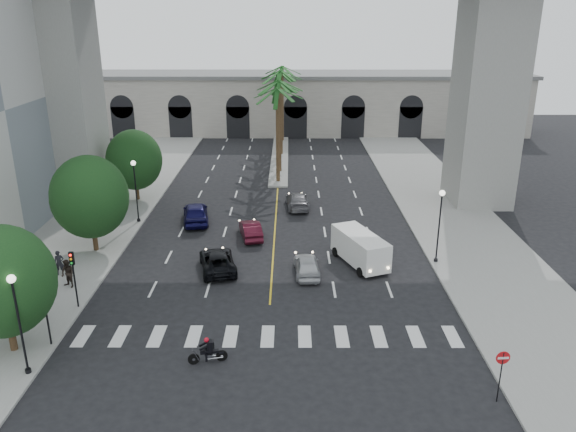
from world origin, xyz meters
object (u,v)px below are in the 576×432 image
at_px(lamp_post_left_near, 18,316).
at_px(pedestrian_b, 68,274).
at_px(car_a, 307,265).
at_px(do_not_enter_sign, 502,366).
at_px(lamp_post_left_far, 135,186).
at_px(traffic_signal_far, 73,270).
at_px(pedestrian_a, 59,263).
at_px(car_d, 297,200).
at_px(car_c, 218,261).
at_px(motorcycle_rider, 209,351).
at_px(lamp_post_right, 440,220).
at_px(car_b, 251,230).
at_px(cargo_van, 360,248).
at_px(car_e, 196,213).
at_px(traffic_signal_near, 45,304).

bearing_deg(lamp_post_left_near, pedestrian_b, 98.56).
distance_m(car_a, do_not_enter_sign, 15.48).
relative_size(lamp_post_left_near, lamp_post_left_far, 1.00).
relative_size(traffic_signal_far, do_not_enter_sign, 1.40).
height_order(traffic_signal_far, pedestrian_a, traffic_signal_far).
bearing_deg(car_d, do_not_enter_sign, 103.41).
bearing_deg(car_c, pedestrian_a, -7.16).
xyz_separation_m(car_c, pedestrian_a, (-10.31, -1.03, 0.32)).
bearing_deg(motorcycle_rider, lamp_post_left_far, 100.92).
bearing_deg(car_c, motorcycle_rider, 81.71).
relative_size(lamp_post_right, car_b, 1.33).
height_order(lamp_post_right, cargo_van, lamp_post_right).
bearing_deg(car_e, lamp_post_right, 145.56).
relative_size(traffic_signal_far, cargo_van, 0.66).
relative_size(car_a, car_b, 0.98).
xyz_separation_m(car_e, pedestrian_a, (-7.37, -10.34, 0.13)).
height_order(car_d, pedestrian_a, pedestrian_a).
bearing_deg(lamp_post_left_far, lamp_post_right, -19.33).
distance_m(traffic_signal_far, car_b, 14.83).
xyz_separation_m(lamp_post_left_far, traffic_signal_near, (0.10, -18.50, -0.71)).
height_order(lamp_post_left_far, car_b, lamp_post_left_far).
xyz_separation_m(lamp_post_left_far, car_d, (13.28, 4.03, -2.54)).
distance_m(car_a, pedestrian_a, 16.35).
bearing_deg(pedestrian_b, do_not_enter_sign, 5.48).
xyz_separation_m(traffic_signal_near, pedestrian_b, (-1.46, 6.53, -1.44)).
height_order(car_d, pedestrian_b, pedestrian_b).
xyz_separation_m(traffic_signal_near, motorcycle_rider, (8.46, -1.40, -1.87)).
bearing_deg(lamp_post_left_far, cargo_van, -25.08).
xyz_separation_m(traffic_signal_far, car_c, (7.60, 5.39, -1.85)).
relative_size(car_c, pedestrian_a, 2.87).
bearing_deg(traffic_signal_far, car_b, 49.98).
distance_m(lamp_post_left_far, pedestrian_b, 12.24).
relative_size(traffic_signal_far, pedestrian_a, 2.20).
xyz_separation_m(traffic_signal_far, car_b, (9.46, 11.27, -1.85)).
relative_size(motorcycle_rider, car_a, 0.50).
bearing_deg(pedestrian_b, car_e, 93.95).
bearing_deg(pedestrian_a, car_c, -20.57).
bearing_deg(lamp_post_left_near, car_d, 62.05).
distance_m(traffic_signal_near, pedestrian_a, 8.92).
height_order(lamp_post_left_far, cargo_van, lamp_post_left_far).
xyz_separation_m(car_c, pedestrian_b, (-9.06, -2.86, 0.41)).
xyz_separation_m(car_b, do_not_enter_sign, (12.34, -19.65, 1.23)).
distance_m(traffic_signal_far, pedestrian_b, 3.25).
bearing_deg(traffic_signal_near, traffic_signal_far, 90.00).
bearing_deg(lamp_post_left_near, car_c, 57.07).
xyz_separation_m(lamp_post_left_far, traffic_signal_far, (0.10, -14.50, -0.71)).
height_order(lamp_post_left_near, car_a, lamp_post_left_near).
relative_size(car_d, do_not_enter_sign, 1.79).
distance_m(car_d, pedestrian_a, 21.30).
distance_m(traffic_signal_near, pedestrian_b, 6.84).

